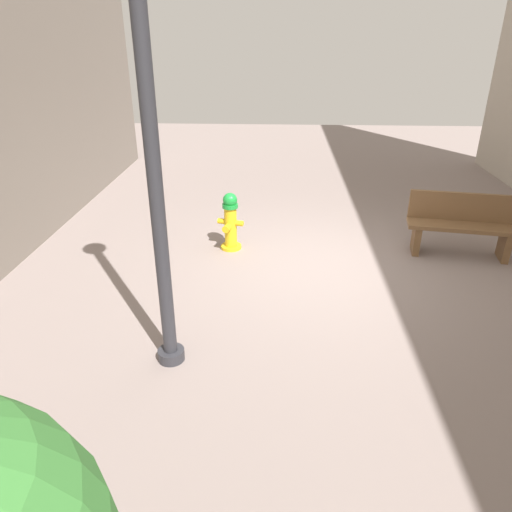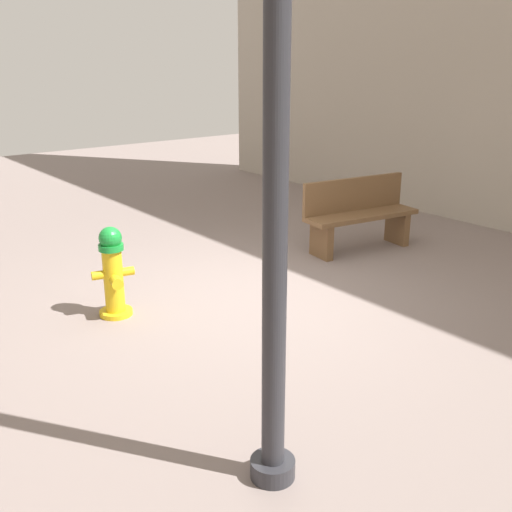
% 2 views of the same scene
% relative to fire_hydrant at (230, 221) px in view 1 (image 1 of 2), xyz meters
% --- Properties ---
extents(ground_plane, '(23.40, 23.40, 0.00)m').
position_rel_fire_hydrant_xyz_m(ground_plane, '(-1.40, 0.56, -0.46)').
color(ground_plane, gray).
extents(fire_hydrant, '(0.42, 0.40, 0.92)m').
position_rel_fire_hydrant_xyz_m(fire_hydrant, '(0.00, 0.00, 0.00)').
color(fire_hydrant, gold).
rests_on(fire_hydrant, ground_plane).
extents(bench_near, '(1.65, 0.69, 0.95)m').
position_rel_fire_hydrant_xyz_m(bench_near, '(-3.55, 0.01, 0.03)').
color(bench_near, brown).
rests_on(bench_near, ground_plane).
extents(street_lamp, '(0.36, 0.36, 4.51)m').
position_rel_fire_hydrant_xyz_m(street_lamp, '(0.35, 2.86, 2.30)').
color(street_lamp, '#2D2D33').
rests_on(street_lamp, ground_plane).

